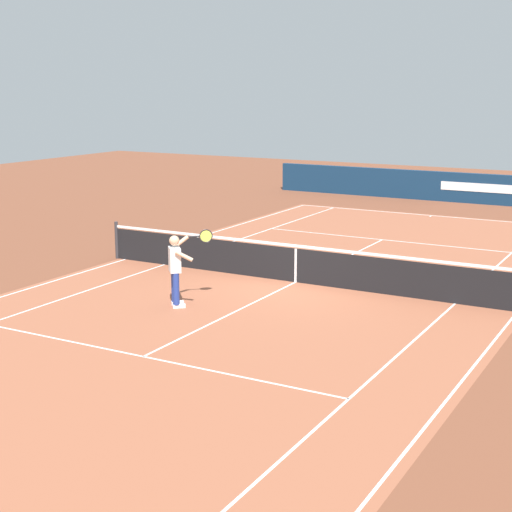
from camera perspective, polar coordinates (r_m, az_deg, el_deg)
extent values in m
plane|color=brown|center=(19.94, 2.93, -1.93)|extent=(60.00, 60.00, 0.00)
cube|color=#935138|center=(19.94, 2.93, -1.93)|extent=(24.20, 11.40, 0.00)
cube|color=white|center=(30.86, 12.77, 2.92)|extent=(0.05, 11.00, 0.01)
cube|color=white|center=(22.84, -9.54, -0.23)|extent=(23.80, 0.05, 0.01)
cube|color=white|center=(22.01, -6.71, -0.62)|extent=(23.80, 0.05, 0.01)
cube|color=white|center=(18.57, 14.40, -3.39)|extent=(23.80, 0.05, 0.01)
cube|color=white|center=(14.72, -8.26, -7.30)|extent=(0.05, 8.22, 0.01)
cube|color=white|center=(25.70, 9.26, 1.19)|extent=(0.05, 8.22, 0.01)
cube|color=white|center=(19.94, 2.93, -1.92)|extent=(12.80, 0.05, 0.01)
cube|color=white|center=(30.72, 12.69, 2.88)|extent=(0.30, 0.05, 0.01)
cylinder|color=#2D2D33|center=(22.91, -10.18, 1.16)|extent=(0.10, 0.10, 1.08)
cube|color=black|center=(19.84, 2.94, -0.70)|extent=(0.02, 11.60, 0.88)
cube|color=white|center=(19.73, 2.96, 0.74)|extent=(0.04, 11.60, 0.06)
cube|color=white|center=(19.84, 2.94, -0.70)|extent=(0.04, 0.06, 0.88)
cube|color=#112D4C|center=(34.59, 14.72, 4.88)|extent=(0.24, 17.00, 1.28)
cube|color=white|center=(34.19, 16.57, 4.79)|extent=(0.01, 3.91, 0.36)
cylinder|color=navy|center=(17.62, -5.88, -2.40)|extent=(0.15, 0.15, 0.74)
cube|color=white|center=(17.73, -5.66, -3.66)|extent=(0.27, 0.28, 0.09)
cylinder|color=navy|center=(17.85, -5.99, -2.21)|extent=(0.15, 0.15, 0.74)
cube|color=white|center=(17.96, -5.77, -3.45)|extent=(0.27, 0.28, 0.09)
cube|color=white|center=(17.58, -5.98, -0.26)|extent=(0.44, 0.43, 0.56)
sphere|color=#DBAA84|center=(17.49, -6.02, 1.13)|extent=(0.23, 0.23, 0.23)
cylinder|color=#DBAA84|center=(17.30, -5.30, -0.01)|extent=(0.25, 0.41, 0.26)
cylinder|color=#DBAA84|center=(17.81, -5.57, 1.00)|extent=(0.41, 0.28, 0.30)
cylinder|color=#232326|center=(17.89, -4.60, 1.43)|extent=(0.22, 0.23, 0.04)
torus|color=#232326|center=(17.93, -3.69, 1.47)|extent=(0.23, 0.25, 0.31)
cylinder|color=#C6D84C|center=(17.93, -3.69, 1.47)|extent=(0.19, 0.20, 0.27)
sphere|color=#CCE01E|center=(22.96, 2.80, 0.07)|extent=(0.07, 0.07, 0.07)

